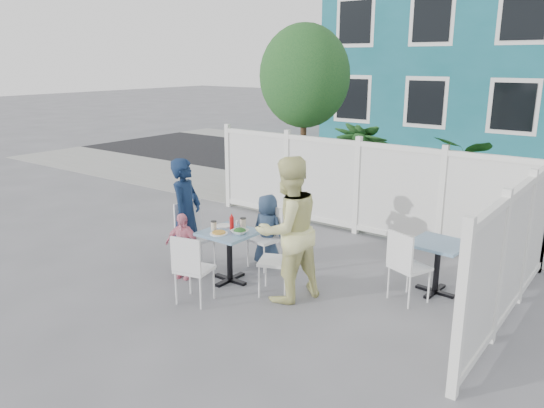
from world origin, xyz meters
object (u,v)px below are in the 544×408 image
Objects in this scene: chair_left at (193,231)px; woman at (288,230)px; spare_table at (438,254)px; main_table at (229,243)px; toddler at (183,246)px; utility_cabinet at (282,166)px; chair_right at (281,255)px; chair_near at (191,265)px; boy at (268,230)px; chair_back at (268,232)px; man at (186,215)px.

chair_left is 1.69m from woman.
chair_left is 0.53× the size of woman.
chair_left reaches higher than spare_table.
main_table is 0.66m from toddler.
utility_cabinet reaches higher than toddler.
woman reaches higher than main_table.
toddler is at bearing 81.25° from chair_right.
chair_near is at bearing -137.21° from spare_table.
chair_right is 0.85× the size of boy.
utility_cabinet reaches higher than chair_back.
chair_back is 1.55m from chair_near.
woman is at bearing 149.33° from chair_back.
man is at bearing -69.33° from woman.
man is at bearing 51.25° from chair_back.
man reaches higher than chair_left.
boy is at bearing 146.39° from chair_left.
spare_table is 0.76× the size of toddler.
man is (-3.14, -1.32, 0.27)m from spare_table.
toddler is (-0.64, -1.06, -0.07)m from boy.
chair_left reaches higher than main_table.
chair_left is at bearing 68.05° from chair_right.
man is 1.18m from boy.
chair_near reaches higher than spare_table.
spare_table is 1.95m from woman.
toddler is (-1.52, -0.32, -0.44)m from woman.
chair_back is 0.05m from boy.
woman is (0.14, -0.05, 0.38)m from chair_right.
boy reaches higher than spare_table.
utility_cabinet is at bearing 117.75° from main_table.
main_table is (2.34, -4.45, -0.06)m from utility_cabinet.
main_table is at bearing 10.85° from toddler.
spare_table is at bearing -157.20° from chair_back.
boy is (-0.74, 0.69, 0.00)m from chair_right.
utility_cabinet reaches higher than spare_table.
utility_cabinet is 1.38× the size of chair_back.
chair_near is (-2.27, -2.11, -0.02)m from spare_table.
spare_table is 3.42m from man.
chair_left is 0.60× the size of man.
woman reaches higher than toddler.
chair_left is 0.91× the size of boy.
utility_cabinet is 1.32× the size of toddler.
toddler is (0.13, -0.32, -0.10)m from chair_left.
main_table is 0.67× the size of boy.
chair_back is at bearing -166.47° from spare_table.
main_table is 0.78m from boy.
chair_back is (2.42, -3.70, -0.10)m from utility_cabinet.
chair_back is 1.23m from toddler.
main_table is at bearing -151.23° from spare_table.
utility_cabinet is at bearing 95.85° from toddler.
chair_near is at bearing -25.96° from woman.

